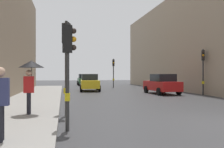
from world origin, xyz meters
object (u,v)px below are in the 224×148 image
Objects in this scene: traffic_light_far_median at (113,68)px; car_yellow_taxi at (90,82)px; traffic_light_near_left at (68,56)px; traffic_light_mid_street at (203,63)px; car_green_estate at (84,80)px; pedestrian_with_umbrella at (31,72)px; traffic_light_near_right at (67,50)px; car_red_sedan at (162,84)px.

car_yellow_taxi is (-3.59, -4.97, -1.68)m from traffic_light_far_median.
traffic_light_near_left is 0.88× the size of traffic_light_mid_street.
pedestrian_with_umbrella is (-4.43, -27.22, 0.96)m from car_green_estate.
car_yellow_taxi is (2.55, 14.68, -1.88)m from traffic_light_near_right.
traffic_light_mid_street is at bearing -67.17° from car_green_estate.
traffic_light_near_left reaches higher than car_red_sedan.
traffic_light_near_left is 0.78× the size of car_yellow_taxi.
car_yellow_taxi is at bearing 81.69° from traffic_light_near_left.
car_yellow_taxi is (-0.46, -12.34, 0.00)m from car_green_estate.
traffic_light_mid_street is 13.06m from traffic_light_far_median.
car_yellow_taxi is 15.43m from pedestrian_with_umbrella.
pedestrian_with_umbrella is (-1.43, -0.20, -0.91)m from traffic_light_near_right.
car_green_estate is at bearing 87.88° from car_yellow_taxi.
traffic_light_near_right reaches higher than traffic_light_near_left.
pedestrian_with_umbrella reaches higher than car_red_sedan.
car_yellow_taxi is at bearing 75.04° from pedestrian_with_umbrella.
car_red_sedan is (5.82, -5.17, 0.00)m from car_yellow_taxi.
traffic_light_far_median is (-5.05, 12.04, -0.07)m from traffic_light_mid_street.
traffic_light_far_median is 0.87× the size of car_red_sedan.
traffic_light_far_median is 0.88× the size of car_green_estate.
traffic_light_near_right is (-0.00, 2.73, 0.43)m from traffic_light_near_left.
traffic_light_far_median is 21.25m from pedestrian_with_umbrella.
pedestrian_with_umbrella is at bearing -148.26° from traffic_light_mid_street.
traffic_light_mid_street reaches higher than pedestrian_with_umbrella.
traffic_light_mid_street is (11.17, 10.33, 0.31)m from traffic_light_near_left.
traffic_light_mid_street is at bearing 42.76° from traffic_light_near_left.
traffic_light_far_median is 0.86× the size of car_yellow_taxi.
traffic_light_near_right is 1.71m from pedestrian_with_umbrella.
car_green_estate is (3.00, 27.02, -1.88)m from traffic_light_near_right.
car_green_estate is 0.98× the size of car_red_sedan.
pedestrian_with_umbrella is at bearing -135.28° from car_red_sedan.
car_red_sedan is 13.82m from pedestrian_with_umbrella.
traffic_light_near_right is at bearing -107.34° from traffic_light_far_median.
traffic_light_mid_street is 0.96× the size of traffic_light_near_right.
traffic_light_far_median reaches higher than car_red_sedan.
traffic_light_near_right is at bearing -96.34° from car_green_estate.
car_red_sedan is (8.37, 12.24, -1.44)m from traffic_light_near_left.
car_green_estate is at bearing 84.24° from traffic_light_near_left.
traffic_light_mid_street reaches higher than car_yellow_taxi.
car_red_sedan is (8.37, 9.50, -1.88)m from traffic_light_near_right.
traffic_light_near_right is at bearing -99.84° from car_yellow_taxi.
traffic_light_far_median is at bearing -67.01° from car_green_estate.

